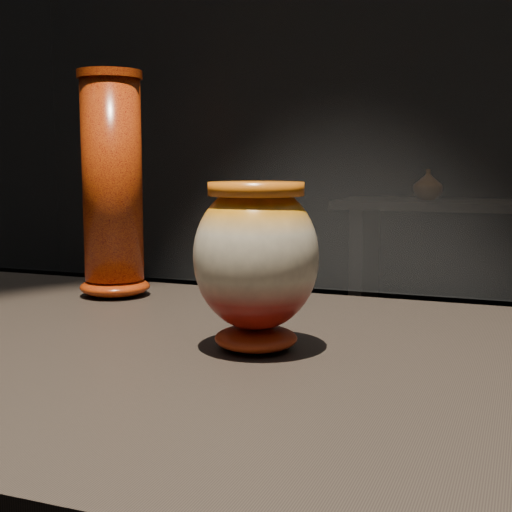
{
  "coord_description": "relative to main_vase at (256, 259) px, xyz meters",
  "views": [
    {
      "loc": [
        0.31,
        -0.77,
        1.13
      ],
      "look_at": [
        0.01,
        0.02,
        1.01
      ],
      "focal_mm": 50.0,
      "sensor_mm": 36.0,
      "label": 1
    }
  ],
  "objects": [
    {
      "name": "main_vase",
      "position": [
        0.0,
        0.0,
        0.0
      ],
      "size": [
        0.17,
        0.17,
        0.2
      ],
      "rotation": [
        0.0,
        0.0,
        -0.13
      ],
      "color": "maroon",
      "rests_on": "display_plinth"
    },
    {
      "name": "back_shelf",
      "position": [
        0.21,
        3.53,
        -0.37
      ],
      "size": [
        2.0,
        0.6,
        0.9
      ],
      "color": "black",
      "rests_on": "ground"
    },
    {
      "name": "tall_vase",
      "position": [
        -0.35,
        0.24,
        0.07
      ],
      "size": [
        0.15,
        0.15,
        0.37
      ],
      "rotation": [
        0.0,
        0.0,
        -0.39
      ],
      "color": "#D3510E",
      "rests_on": "display_plinth"
    },
    {
      "name": "back_vase_left",
      "position": [
        -0.27,
        3.51,
        -0.02
      ],
      "size": [
        0.24,
        0.24,
        0.18
      ],
      "primitive_type": "imported",
      "rotation": [
        0.0,
        0.0,
        5.63
      ],
      "color": "brown",
      "rests_on": "back_shelf"
    }
  ]
}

